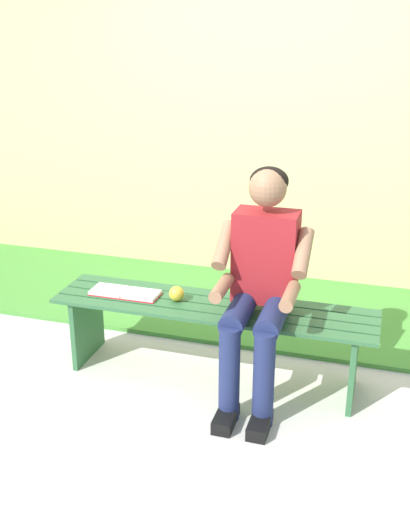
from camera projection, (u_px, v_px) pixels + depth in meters
name	position (u px, v px, depth m)	size (l,w,h in m)	color
grass_strip	(261.00, 286.00, 4.89)	(9.00, 2.01, 0.03)	#478C38
brick_wall	(214.00, 93.00, 4.85)	(9.50, 0.24, 2.90)	#D1C684
bench_near	(213.00, 322.00, 3.55)	(1.85, 0.43, 0.46)	#2D6038
person_seated	(260.00, 279.00, 3.26)	(0.50, 0.69, 1.27)	maroon
apple	(177.00, 294.00, 3.55)	(0.09, 0.09, 0.09)	gold
book_open	(125.00, 293.00, 3.64)	(0.41, 0.16, 0.02)	white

